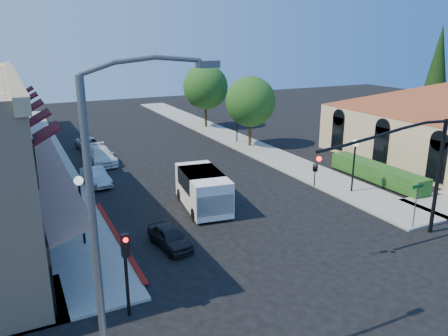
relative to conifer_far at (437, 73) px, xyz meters
name	(u,v)px	position (x,y,z in m)	size (l,w,h in m)	color
ground	(328,282)	(-28.00, -18.00, -6.36)	(120.00, 120.00, 0.00)	black
sidewalk_left	(44,155)	(-36.75, 9.00, -6.30)	(3.50, 50.00, 0.12)	gray
sidewalk_right	(225,136)	(-19.25, 9.00, -6.30)	(3.50, 50.00, 0.12)	gray
curb_red_strip	(118,239)	(-34.90, -10.00, -6.36)	(0.25, 10.00, 0.06)	maroon
hedge	(376,182)	(-16.30, -9.00, -6.36)	(1.40, 8.00, 1.10)	#194814
conifer_far	(437,73)	(0.00, 0.00, 0.00)	(3.20, 3.20, 11.00)	#3A2A17
street_tree_a	(250,102)	(-19.20, 4.00, -2.17)	(4.56, 4.56, 6.48)	#3A2A17
street_tree_b	(205,87)	(-19.20, 14.00, -1.82)	(4.94, 4.94, 7.02)	#3A2A17
signal_mast_arm	(410,162)	(-22.14, -16.50, -2.27)	(8.01, 0.39, 6.00)	black
secondary_signal	(126,259)	(-36.00, -16.59, -4.04)	(0.28, 0.42, 3.32)	black
cobra_streetlight	(107,224)	(-37.15, -20.00, -1.09)	(3.60, 0.25, 9.31)	#595B5E
street_name_sign	(416,199)	(-20.50, -15.80, -4.66)	(0.80, 0.06, 2.50)	#595B5E
lamppost_left_near	(80,193)	(-36.50, -10.00, -3.62)	(0.44, 0.44, 3.57)	black
lamppost_left_far	(50,136)	(-36.50, 4.00, -3.62)	(0.44, 0.44, 3.57)	black
lamppost_right_near	(355,153)	(-19.50, -10.00, -3.62)	(0.44, 0.44, 3.57)	black
lamppost_right_far	(237,115)	(-19.50, 6.00, -3.62)	(0.44, 0.44, 3.57)	black
white_van	(203,188)	(-29.31, -8.14, -5.07)	(2.81, 5.26, 2.22)	white
parked_car_a	(170,237)	(-32.80, -12.00, -5.84)	(1.24, 3.08, 1.05)	black
parked_car_b	(96,177)	(-34.20, -0.84, -5.78)	(1.24, 3.55, 1.17)	#A4A7A9
parked_car_c	(101,156)	(-32.80, 4.37, -5.70)	(1.86, 4.58, 1.33)	white
parked_car_d	(90,144)	(-32.83, 9.34, -5.81)	(1.81, 3.93, 1.09)	#A4A6A9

